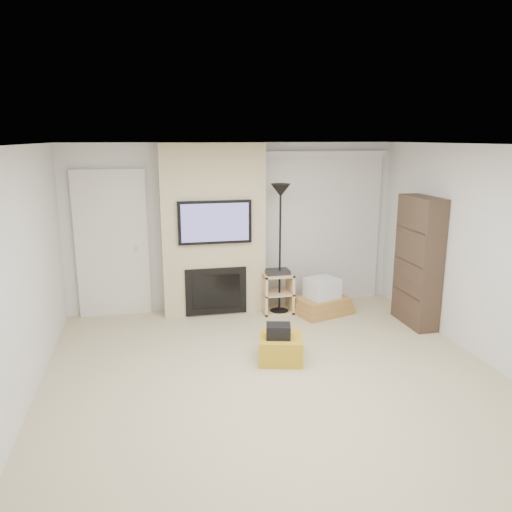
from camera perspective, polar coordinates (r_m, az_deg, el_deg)
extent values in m
cube|color=#C5B78E|center=(5.44, 2.81, -14.81)|extent=(5.00, 5.50, 0.00)
cube|color=white|center=(4.79, 3.16, 12.54)|extent=(5.00, 5.50, 0.00)
cube|color=silver|center=(7.60, -2.52, 3.39)|extent=(5.00, 0.00, 2.50)
cube|color=silver|center=(2.62, 19.85, -17.72)|extent=(5.00, 0.00, 2.50)
cube|color=silver|center=(4.96, -26.19, -3.46)|extent=(0.00, 5.50, 2.50)
cube|color=silver|center=(6.11, 26.21, -0.47)|extent=(0.00, 5.50, 2.50)
cube|color=silver|center=(5.67, 4.94, 12.62)|extent=(0.35, 0.18, 0.01)
cube|color=#B99321|center=(5.98, 2.83, -10.47)|extent=(0.61, 0.61, 0.30)
cube|color=black|center=(5.86, 2.57, -8.57)|extent=(0.33, 0.28, 0.16)
cube|color=#C8B98C|center=(7.35, -4.94, 3.01)|extent=(1.50, 0.40, 2.50)
cube|color=black|center=(7.10, -4.72, 3.87)|extent=(1.05, 0.06, 0.62)
cube|color=#433F6E|center=(7.06, -4.68, 3.83)|extent=(0.96, 0.00, 0.54)
cube|color=black|center=(7.36, -4.58, -4.04)|extent=(0.90, 0.04, 0.70)
cube|color=black|center=(7.34, -4.56, -4.08)|extent=(0.70, 0.02, 0.50)
cube|color=silver|center=(7.50, -16.13, 1.33)|extent=(1.02, 0.08, 2.14)
cube|color=#BAB39F|center=(7.52, -16.10, 1.02)|extent=(0.90, 0.05, 2.05)
cylinder|color=silver|center=(7.46, -13.51, 0.88)|extent=(0.07, 0.06, 0.07)
cube|color=silver|center=(7.79, 7.89, 11.52)|extent=(1.98, 0.10, 0.08)
cube|color=silver|center=(7.92, 7.59, 2.93)|extent=(1.90, 0.03, 2.29)
cylinder|color=black|center=(7.57, 2.67, -6.34)|extent=(0.29, 0.29, 0.03)
cylinder|color=black|center=(7.31, 2.75, 0.33)|extent=(0.03, 0.03, 1.80)
cone|color=black|center=(7.16, 2.83, 7.51)|extent=(0.29, 0.29, 0.18)
cube|color=#DFBB88|center=(7.45, 0.90, -4.33)|extent=(0.04, 0.38, 0.60)
cube|color=#DFBB88|center=(7.55, 3.93, -4.11)|extent=(0.04, 0.38, 0.60)
cube|color=#DFBB88|center=(7.59, 2.40, -6.27)|extent=(0.45, 0.38, 0.03)
cube|color=#DFBB88|center=(7.50, 2.42, -4.22)|extent=(0.45, 0.38, 0.03)
cube|color=#DFBB88|center=(7.42, 2.45, -2.12)|extent=(0.45, 0.38, 0.03)
cube|color=black|center=(7.41, 2.45, -1.79)|extent=(0.35, 0.25, 0.06)
cube|color=#B28242|center=(7.60, 7.49, -6.13)|extent=(0.94, 0.82, 0.09)
cube|color=#B28242|center=(7.57, 7.51, -5.54)|extent=(0.90, 0.77, 0.08)
cube|color=#B28242|center=(7.55, 7.52, -4.99)|extent=(0.85, 0.72, 0.08)
cube|color=silver|center=(7.49, 7.57, -3.64)|extent=(0.54, 0.51, 0.29)
cube|color=#37281E|center=(7.23, 18.06, -0.63)|extent=(0.30, 0.80, 1.80)
cube|color=#37281E|center=(7.34, 17.67, -4.05)|extent=(0.26, 0.72, 0.02)
cube|color=#37281E|center=(7.22, 17.92, -0.63)|extent=(0.26, 0.72, 0.02)
cube|color=#37281E|center=(7.13, 18.18, 2.88)|extent=(0.26, 0.72, 0.02)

